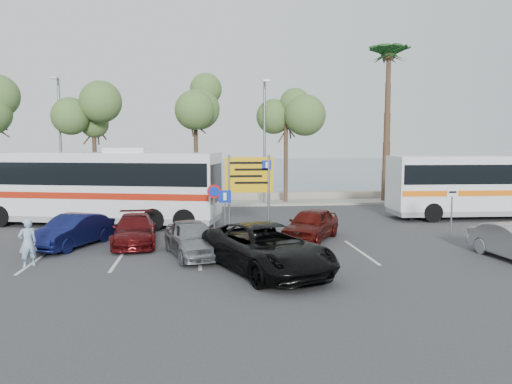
{
  "coord_description": "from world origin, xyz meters",
  "views": [
    {
      "loc": [
        -1.09,
        -19.18,
        4.19
      ],
      "look_at": [
        1.3,
        3.0,
        1.94
      ],
      "focal_mm": 35.0,
      "sensor_mm": 36.0,
      "label": 1
    }
  ],
  "objects": [
    {
      "name": "sea",
      "position": [
        0.0,
        60.0,
        0.01
      ],
      "size": [
        140.0,
        140.0,
        0.0
      ],
      "primitive_type": "plane",
      "color": "#39495C",
      "rests_on": "ground"
    },
    {
      "name": "sign_no_stop",
      "position": [
        -0.6,
        2.38,
        1.58
      ],
      "size": [
        0.6,
        0.08,
        2.35
      ],
      "color": "slate",
      "rests_on": "ground"
    },
    {
      "name": "lane_markings",
      "position": [
        -1.14,
        -1.0,
        0.0
      ],
      "size": [
        12.02,
        4.2,
        0.01
      ],
      "primitive_type": null,
      "color": "silver",
      "rests_on": "ground"
    },
    {
      "name": "pedestrian_near",
      "position": [
        -6.95,
        -2.0,
        0.82
      ],
      "size": [
        0.72,
        0.67,
        1.64
      ],
      "primitive_type": "imported",
      "rotation": [
        0.0,
        0.0,
        3.76
      ],
      "color": "#8DAFCE",
      "rests_on": "ground"
    },
    {
      "name": "car_red",
      "position": [
        3.5,
        1.5,
        0.68
      ],
      "size": [
        3.41,
        4.24,
        1.35
      ],
      "primitive_type": "imported",
      "rotation": [
        0.0,
        0.0,
        -0.54
      ],
      "color": "#4E0F0B",
      "rests_on": "ground"
    },
    {
      "name": "tree_right",
      "position": [
        4.5,
        14.0,
        6.17
      ],
      "size": [
        3.2,
        3.2,
        7.4
      ],
      "color": "#382619",
      "rests_on": "kerb_strip"
    },
    {
      "name": "sign_taxi",
      "position": [
        9.8,
        1.49,
        1.42
      ],
      "size": [
        0.5,
        0.07,
        2.2
      ],
      "color": "slate",
      "rests_on": "ground"
    },
    {
      "name": "kerb_strip",
      "position": [
        0.0,
        14.0,
        0.07
      ],
      "size": [
        44.0,
        2.4,
        0.15
      ],
      "primitive_type": "cube",
      "color": "gray",
      "rests_on": "ground"
    },
    {
      "name": "street_lamp_left",
      "position": [
        -10.0,
        13.52,
        4.6
      ],
      "size": [
        0.45,
        1.15,
        8.01
      ],
      "color": "slate",
      "rests_on": "kerb_strip"
    },
    {
      "name": "pedestrian_far",
      "position": [
        9.97,
        6.5,
        0.88
      ],
      "size": [
        1.05,
        1.09,
        1.76
      ],
      "primitive_type": "imported",
      "rotation": [
        0.0,
        0.0,
        2.22
      ],
      "color": "#363D51",
      "rests_on": "ground"
    },
    {
      "name": "sign_parking",
      "position": [
        -0.2,
        0.79,
        1.47
      ],
      "size": [
        0.5,
        0.07,
        2.25
      ],
      "color": "slate",
      "rests_on": "ground"
    },
    {
      "name": "car_maroon",
      "position": [
        -3.87,
        1.34,
        0.61
      ],
      "size": [
        2.04,
        4.3,
        1.21
      ],
      "primitive_type": "imported",
      "rotation": [
        0.0,
        0.0,
        0.08
      ],
      "color": "#540E10",
      "rests_on": "ground"
    },
    {
      "name": "palm_tree",
      "position": [
        11.5,
        14.0,
        9.87
      ],
      "size": [
        4.8,
        4.8,
        11.2
      ],
      "color": "#382619",
      "rests_on": "kerb_strip"
    },
    {
      "name": "coach_bus_right",
      "position": [
        15.0,
        6.5,
        1.7
      ],
      "size": [
        11.8,
        2.85,
        3.66
      ],
      "color": "white",
      "rests_on": "ground"
    },
    {
      "name": "suv_black",
      "position": [
        0.93,
        -3.5,
        0.77
      ],
      "size": [
        4.51,
        6.12,
        1.55
      ],
      "primitive_type": "imported",
      "rotation": [
        0.0,
        0.0,
        0.39
      ],
      "color": "black",
      "rests_on": "ground"
    },
    {
      "name": "car_blue",
      "position": [
        -6.27,
        1.12,
        0.65
      ],
      "size": [
        2.87,
        4.14,
        1.29
      ],
      "primitive_type": "imported",
      "rotation": [
        0.0,
        0.0,
        -0.43
      ],
      "color": "#0E1344",
      "rests_on": "ground"
    },
    {
      "name": "tree_left",
      "position": [
        -8.0,
        14.0,
        6.0
      ],
      "size": [
        3.2,
        3.2,
        7.2
      ],
      "color": "#382619",
      "rests_on": "kerb_strip"
    },
    {
      "name": "ground",
      "position": [
        0.0,
        0.0,
        0.0
      ],
      "size": [
        120.0,
        120.0,
        0.0
      ],
      "primitive_type": "plane",
      "color": "#343336",
      "rests_on": "ground"
    },
    {
      "name": "car_silver_a",
      "position": [
        -1.47,
        -1.04,
        0.67
      ],
      "size": [
        2.53,
        4.2,
        1.34
      ],
      "primitive_type": "imported",
      "rotation": [
        0.0,
        0.0,
        0.26
      ],
      "color": "gray",
      "rests_on": "ground"
    },
    {
      "name": "tree_mid",
      "position": [
        -1.5,
        14.0,
        6.65
      ],
      "size": [
        3.2,
        3.2,
        8.0
      ],
      "color": "#382619",
      "rests_on": "kerb_strip"
    },
    {
      "name": "direction_sign",
      "position": [
        1.0,
        3.2,
        2.43
      ],
      "size": [
        2.2,
        0.12,
        3.6
      ],
      "color": "slate",
      "rests_on": "ground"
    },
    {
      "name": "seawall",
      "position": [
        0.0,
        16.0,
        0.3
      ],
      "size": [
        48.0,
        0.8,
        0.6
      ],
      "primitive_type": "cube",
      "color": "gray",
      "rests_on": "ground"
    },
    {
      "name": "coach_bus_left",
      "position": [
        -6.5,
        6.5,
        1.81
      ],
      "size": [
        12.8,
        5.65,
        3.9
      ],
      "color": "white",
      "rests_on": "ground"
    },
    {
      "name": "street_lamp_right",
      "position": [
        3.0,
        13.52,
        4.6
      ],
      "size": [
        0.45,
        1.15,
        8.01
      ],
      "color": "slate",
      "rests_on": "kerb_strip"
    }
  ]
}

